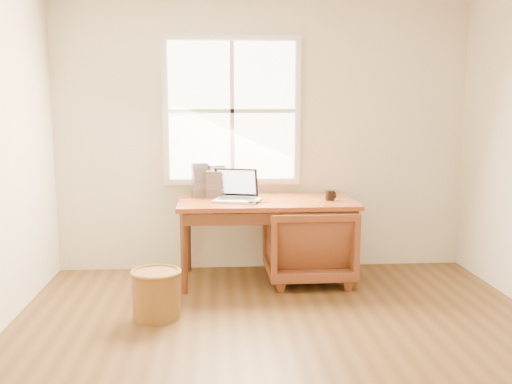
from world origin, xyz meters
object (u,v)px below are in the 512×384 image
at_px(desk, 267,202).
at_px(coffee_mug, 330,195).
at_px(armchair, 308,243).
at_px(wicker_stool, 156,295).
at_px(cd_stack_a, 215,180).
at_px(laptop, 237,185).

bearing_deg(desk, coffee_mug, -5.74).
height_order(armchair, wicker_stool, armchair).
relative_size(wicker_stool, cd_stack_a, 1.18).
relative_size(desk, cd_stack_a, 5.28).
height_order(armchair, laptop, laptop).
height_order(coffee_mug, cd_stack_a, cd_stack_a).
xyz_separation_m(wicker_stool, coffee_mug, (1.49, 0.84, 0.62)).
xyz_separation_m(laptop, cd_stack_a, (-0.20, 0.35, 0.00)).
relative_size(coffee_mug, cd_stack_a, 0.31).
bearing_deg(coffee_mug, wicker_stool, -139.40).
distance_m(desk, coffee_mug, 0.58).
bearing_deg(desk, laptop, -167.19).
xyz_separation_m(wicker_stool, cd_stack_a, (0.45, 1.19, 0.72)).
bearing_deg(laptop, coffee_mug, 16.57).
relative_size(desk, coffee_mug, 17.07).
bearing_deg(wicker_stool, armchair, 33.19).
height_order(armchair, cd_stack_a, cd_stack_a).
bearing_deg(armchair, cd_stack_a, -22.70).
bearing_deg(coffee_mug, armchair, -171.67).
xyz_separation_m(armchair, wicker_stool, (-1.30, -0.85, -0.18)).
xyz_separation_m(armchair, coffee_mug, (0.19, -0.01, 0.44)).
relative_size(laptop, cd_stack_a, 1.37).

